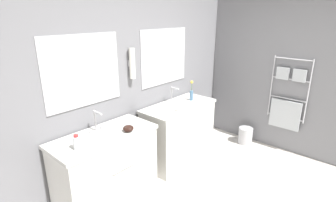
{
  "coord_description": "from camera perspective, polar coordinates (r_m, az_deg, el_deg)",
  "views": [
    {
      "loc": [
        -2.16,
        -0.65,
        2.1
      ],
      "look_at": [
        0.04,
        1.29,
        1.12
      ],
      "focal_mm": 28.0,
      "sensor_mm": 36.0,
      "label": 1
    }
  ],
  "objects": [
    {
      "name": "faucet_left",
      "position": [
        2.96,
        -15.38,
        -4.21
      ],
      "size": [
        0.17,
        0.15,
        0.24
      ],
      "color": "silver",
      "rests_on": "vanity_left"
    },
    {
      "name": "wall_right",
      "position": [
        4.45,
        21.56,
        6.69
      ],
      "size": [
        0.13,
        3.76,
        2.6
      ],
      "color": "slate",
      "rests_on": "ground_plane"
    },
    {
      "name": "vanity_left",
      "position": [
        3.09,
        -12.82,
        -14.49
      ],
      "size": [
        1.14,
        0.59,
        0.87
      ],
      "color": "silver",
      "rests_on": "ground_plane"
    },
    {
      "name": "wall_back",
      "position": [
        3.41,
        -7.79,
        4.83
      ],
      "size": [
        5.47,
        0.15,
        2.6
      ],
      "color": "slate",
      "rests_on": "ground_plane"
    },
    {
      "name": "faucet_right",
      "position": [
        3.76,
        0.98,
        1.34
      ],
      "size": [
        0.17,
        0.15,
        0.24
      ],
      "color": "silver",
      "rests_on": "vanity_right"
    },
    {
      "name": "vanity_right",
      "position": [
        3.87,
        2.71,
        -6.98
      ],
      "size": [
        1.14,
        0.59,
        0.87
      ],
      "color": "silver",
      "rests_on": "ground_plane"
    },
    {
      "name": "soap_dish",
      "position": [
        3.49,
        2.4,
        -1.82
      ],
      "size": [
        0.09,
        0.06,
        0.04
      ],
      "color": "white",
      "rests_on": "vanity_right"
    },
    {
      "name": "waste_bin",
      "position": [
        4.66,
        16.49,
        -7.17
      ],
      "size": [
        0.23,
        0.23,
        0.28
      ],
      "color": "#B7B7BC",
      "rests_on": "ground_plane"
    },
    {
      "name": "amenity_bowl",
      "position": [
        2.91,
        -8.65,
        -5.92
      ],
      "size": [
        0.12,
        0.12,
        0.07
      ],
      "color": "black",
      "rests_on": "vanity_left"
    },
    {
      "name": "toiletry_bottle",
      "position": [
        2.65,
        -19.26,
        -8.55
      ],
      "size": [
        0.07,
        0.07,
        0.16
      ],
      "color": "silver",
      "rests_on": "vanity_left"
    },
    {
      "name": "flower_vase",
      "position": [
        3.89,
        5.13,
        1.8
      ],
      "size": [
        0.05,
        0.05,
        0.3
      ],
      "color": "teal",
      "rests_on": "vanity_right"
    }
  ]
}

